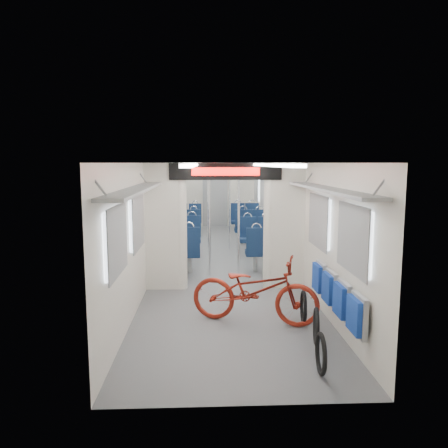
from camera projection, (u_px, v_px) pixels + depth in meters
name	position (u px, v px, depth m)	size (l,w,h in m)	color
carriage	(222.00, 199.00, 9.63)	(12.00, 12.02, 2.31)	#515456
bicycle	(255.00, 290.00, 6.28)	(0.65, 1.86, 0.98)	maroon
flip_bench	(335.00, 294.00, 5.78)	(0.12, 2.07, 0.47)	gray
bike_hoop_a	(321.00, 356.00, 4.76)	(0.47, 0.47, 0.05)	black
bike_hoop_b	(316.00, 328.00, 5.54)	(0.49, 0.49, 0.05)	black
bike_hoop_c	(303.00, 309.00, 6.29)	(0.48, 0.48, 0.05)	black
seat_bay_near_left	(180.00, 240.00, 9.99)	(0.91, 2.09, 1.10)	#0D1E3C
seat_bay_near_right	(262.00, 240.00, 10.08)	(0.89, 1.96, 1.07)	#0D1E3C
seat_bay_far_left	(187.00, 220.00, 13.65)	(0.89, 1.97, 1.07)	#0D1E3C
seat_bay_far_right	(248.00, 221.00, 13.31)	(0.92, 2.13, 1.12)	#0D1E3C
stanchion_near_left	(210.00, 220.00, 8.80)	(0.04, 0.04, 2.30)	silver
stanchion_near_right	(239.00, 222.00, 8.61)	(0.04, 0.04, 2.30)	silver
stanchion_far_left	(208.00, 206.00, 11.90)	(0.04, 0.04, 2.30)	silver
stanchion_far_right	(229.00, 207.00, 11.53)	(0.04, 0.04, 2.30)	silver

